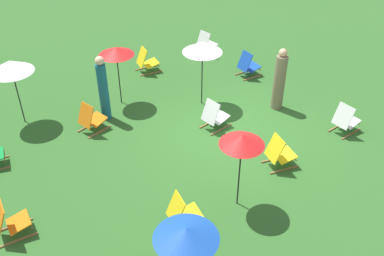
% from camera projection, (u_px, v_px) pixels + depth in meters
% --- Properties ---
extents(ground_plane, '(40.00, 40.00, 0.00)m').
position_uv_depth(ground_plane, '(228.00, 128.00, 11.87)').
color(ground_plane, '#2D6026').
extents(deckchair_1, '(0.49, 0.77, 0.83)m').
position_uv_depth(deckchair_1, '(346.00, 120.00, 11.54)').
color(deckchair_1, olive).
rests_on(deckchair_1, ground).
extents(deckchair_2, '(0.66, 0.86, 0.83)m').
position_uv_depth(deckchair_2, '(279.00, 153.00, 10.39)').
color(deckchair_2, olive).
rests_on(deckchair_2, ground).
extents(deckchair_3, '(0.55, 0.81, 0.83)m').
position_uv_depth(deckchair_3, '(214.00, 116.00, 11.69)').
color(deckchair_3, olive).
rests_on(deckchair_3, ground).
extents(deckchair_5, '(0.64, 0.85, 0.83)m').
position_uv_depth(deckchair_5, '(91.00, 119.00, 11.58)').
color(deckchair_5, olive).
rests_on(deckchair_5, ground).
extents(deckchair_6, '(0.55, 0.81, 0.83)m').
position_uv_depth(deckchair_6, '(9.00, 222.00, 8.63)').
color(deckchair_6, olive).
rests_on(deckchair_6, ground).
extents(deckchair_7, '(0.57, 0.81, 0.83)m').
position_uv_depth(deckchair_7, '(206.00, 44.00, 15.41)').
color(deckchair_7, olive).
rests_on(deckchair_7, ground).
extents(deckchair_8, '(0.62, 0.84, 0.83)m').
position_uv_depth(deckchair_8, '(183.00, 214.00, 8.81)').
color(deckchair_8, olive).
rests_on(deckchair_8, ground).
extents(deckchair_10, '(0.53, 0.79, 0.83)m').
position_uv_depth(deckchair_10, '(248.00, 65.00, 14.08)').
color(deckchair_10, olive).
rests_on(deckchair_10, ground).
extents(deckchair_12, '(0.60, 0.83, 0.83)m').
position_uv_depth(deckchair_12, '(146.00, 61.00, 14.32)').
color(deckchair_12, olive).
rests_on(deckchair_12, ground).
extents(umbrella_0, '(0.98, 0.98, 1.75)m').
position_uv_depth(umbrella_0, '(116.00, 51.00, 12.02)').
color(umbrella_0, black).
rests_on(umbrella_0, ground).
extents(umbrella_1, '(1.07, 1.07, 1.63)m').
position_uv_depth(umbrella_1, '(186.00, 233.00, 6.90)').
color(umbrella_1, black).
rests_on(umbrella_1, ground).
extents(umbrella_2, '(1.12, 1.12, 1.85)m').
position_uv_depth(umbrella_2, '(11.00, 66.00, 11.16)').
color(umbrella_2, black).
rests_on(umbrella_2, ground).
extents(umbrella_3, '(1.09, 1.09, 1.93)m').
position_uv_depth(umbrella_3, '(202.00, 47.00, 11.90)').
color(umbrella_3, black).
rests_on(umbrella_3, ground).
extents(umbrella_4, '(0.91, 0.91, 1.83)m').
position_uv_depth(umbrella_4, '(242.00, 140.00, 8.58)').
color(umbrella_4, black).
rests_on(umbrella_4, ground).
extents(person_0, '(0.42, 0.42, 1.82)m').
position_uv_depth(person_0, '(279.00, 81.00, 12.25)').
color(person_0, '#72664C').
rests_on(person_0, ground).
extents(person_1, '(0.34, 0.34, 1.87)m').
position_uv_depth(person_1, '(103.00, 89.00, 11.76)').
color(person_1, '#195972').
rests_on(person_1, ground).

